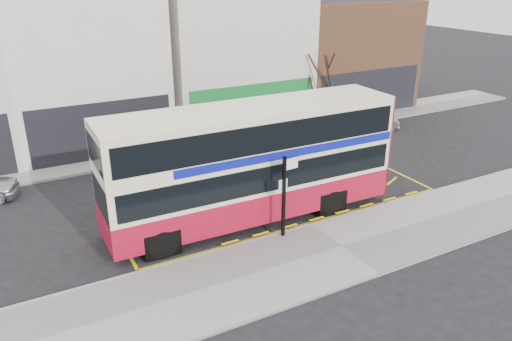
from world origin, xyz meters
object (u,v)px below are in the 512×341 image
double_decker_bus (253,162)px  car_grey (184,147)px  car_white (367,120)px  street_tree_right (318,62)px  bus_stop_post (285,189)px

double_decker_bus → car_grey: double_decker_bus is taller
car_white → street_tree_right: size_ratio=0.72×
car_grey → street_tree_right: street_tree_right is taller
bus_stop_post → car_white: (11.81, 9.21, -1.43)m
double_decker_bus → bus_stop_post: double_decker_bus is taller
car_grey → car_white: bearing=-111.2°
car_grey → car_white: 12.10m
bus_stop_post → car_grey: 9.99m
street_tree_right → double_decker_bus: bearing=-135.6°
double_decker_bus → car_white: (12.07, 7.14, -1.87)m
car_grey → car_white: car_grey is taller
bus_stop_post → street_tree_right: bearing=46.5°
car_grey → car_white: (12.08, -0.68, -0.02)m
car_grey → car_white: size_ratio=0.91×
bus_stop_post → car_grey: bearing=87.4°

